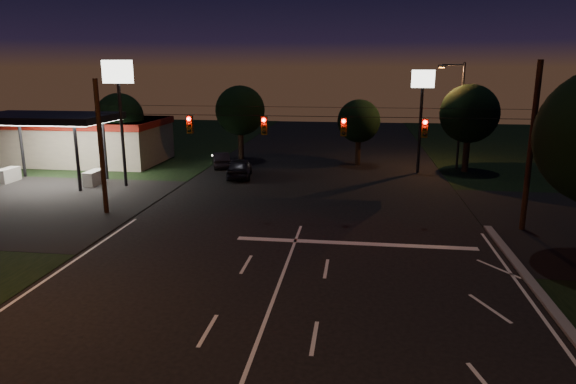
# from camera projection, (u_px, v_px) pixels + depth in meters

# --- Properties ---
(ground) EXTENTS (140.00, 140.00, 0.00)m
(ground) POSITION_uv_depth(u_px,v_px,m) (247.00, 368.00, 15.11)
(ground) COLOR black
(ground) RESTS_ON ground
(stop_bar) EXTENTS (12.00, 0.50, 0.01)m
(stop_bar) POSITION_uv_depth(u_px,v_px,m) (355.00, 243.00, 25.77)
(stop_bar) COLOR silver
(stop_bar) RESTS_ON ground
(utility_pole_right) EXTENTS (0.30, 0.30, 9.00)m
(utility_pole_right) POSITION_uv_depth(u_px,v_px,m) (522.00, 230.00, 27.94)
(utility_pole_right) COLOR black
(utility_pole_right) RESTS_ON ground
(utility_pole_left) EXTENTS (0.28, 0.28, 8.00)m
(utility_pole_left) POSITION_uv_depth(u_px,v_px,m) (107.00, 213.00, 31.14)
(utility_pole_left) COLOR black
(utility_pole_left) RESTS_ON ground
(signal_span) EXTENTS (24.00, 0.40, 1.56)m
(signal_span) POSITION_uv_depth(u_px,v_px,m) (304.00, 125.00, 28.20)
(signal_span) COLOR black
(signal_span) RESTS_ON ground
(gas_station) EXTENTS (14.20, 16.10, 5.25)m
(gas_station) POSITION_uv_depth(u_px,v_px,m) (83.00, 137.00, 46.69)
(gas_station) COLOR gray
(gas_station) RESTS_ON ground
(pole_sign_left_near) EXTENTS (2.20, 0.30, 9.10)m
(pole_sign_left_near) POSITION_uv_depth(u_px,v_px,m) (119.00, 91.00, 36.48)
(pole_sign_left_near) COLOR black
(pole_sign_left_near) RESTS_ON ground
(pole_sign_right) EXTENTS (1.80, 0.30, 8.40)m
(pole_sign_right) POSITION_uv_depth(u_px,v_px,m) (422.00, 97.00, 41.43)
(pole_sign_right) COLOR black
(pole_sign_right) RESTS_ON ground
(street_light_right_far) EXTENTS (2.20, 0.35, 9.00)m
(street_light_right_far) POSITION_uv_depth(u_px,v_px,m) (458.00, 108.00, 43.16)
(street_light_right_far) COLOR black
(street_light_right_far) RESTS_ON ground
(tree_far_a) EXTENTS (4.20, 4.20, 6.42)m
(tree_far_a) POSITION_uv_depth(u_px,v_px,m) (120.00, 118.00, 45.47)
(tree_far_a) COLOR black
(tree_far_a) RESTS_ON ground
(tree_far_b) EXTENTS (4.60, 4.60, 6.98)m
(tree_far_b) POSITION_uv_depth(u_px,v_px,m) (241.00, 111.00, 47.91)
(tree_far_b) COLOR black
(tree_far_b) RESTS_ON ground
(tree_far_c) EXTENTS (3.80, 3.80, 5.86)m
(tree_far_c) POSITION_uv_depth(u_px,v_px,m) (359.00, 122.00, 45.63)
(tree_far_c) COLOR black
(tree_far_c) RESTS_ON ground
(tree_far_d) EXTENTS (4.80, 4.80, 7.30)m
(tree_far_d) POSITION_uv_depth(u_px,v_px,m) (469.00, 114.00, 42.32)
(tree_far_d) COLOR black
(tree_far_d) RESTS_ON ground
(car_oncoming_a) EXTENTS (2.54, 4.85, 1.57)m
(car_oncoming_a) POSITION_uv_depth(u_px,v_px,m) (239.00, 168.00, 40.98)
(car_oncoming_a) COLOR black
(car_oncoming_a) RESTS_ON ground
(car_oncoming_b) EXTENTS (2.57, 4.17, 1.30)m
(car_oncoming_b) POSITION_uv_depth(u_px,v_px,m) (221.00, 160.00, 45.38)
(car_oncoming_b) COLOR black
(car_oncoming_b) RESTS_ON ground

